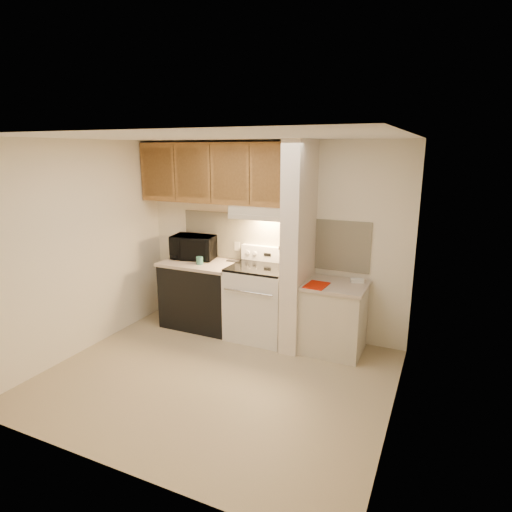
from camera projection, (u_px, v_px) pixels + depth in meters
The scene contains 50 objects.
floor at pixel (216, 378), 4.59m from camera, with size 3.60×3.60×0.00m, color tan.
ceiling at pixel (210, 137), 3.99m from camera, with size 3.60×3.60×0.00m, color white.
wall_back at pixel (271, 238), 5.61m from camera, with size 3.60×0.02×2.50m, color white.
wall_left at pixel (80, 249), 5.01m from camera, with size 0.02×3.00×2.50m, color white.
wall_right at pixel (400, 289), 3.56m from camera, with size 0.02×3.00×2.50m, color white.
backsplash at pixel (270, 239), 5.61m from camera, with size 2.60×0.02×0.63m, color #FDF2CE.
range_body at pixel (260, 303), 5.50m from camera, with size 0.76×0.65×0.92m, color silver.
oven_window at pixel (249, 308), 5.21m from camera, with size 0.50×0.01×0.30m, color black.
oven_handle at pixel (248, 292), 5.12m from camera, with size 0.02×0.02×0.65m, color silver.
cooktop at pixel (260, 268), 5.39m from camera, with size 0.74×0.64×0.03m, color black.
range_backguard at pixel (269, 254), 5.61m from camera, with size 0.76×0.08×0.20m, color silver.
range_display at pixel (267, 255), 5.57m from camera, with size 0.10×0.01×0.04m, color black.
range_knob_left_outer at pixel (248, 253), 5.68m from camera, with size 0.05×0.05×0.02m, color silver.
range_knob_left_inner at pixel (255, 253), 5.64m from camera, with size 0.05×0.05×0.02m, color silver.
range_knob_right_inner at pixel (280, 256), 5.50m from camera, with size 0.05×0.05×0.02m, color silver.
range_knob_right_outer at pixel (287, 257), 5.46m from camera, with size 0.05×0.05×0.02m, color silver.
dishwasher_front at pixel (202, 295), 5.87m from camera, with size 1.00×0.63×0.87m, color black.
left_countertop at pixel (201, 263), 5.76m from camera, with size 1.04×0.67×0.04m, color #BAA898.
spoon_rest at pixel (234, 261), 5.77m from camera, with size 0.20×0.06×0.01m, color black.
teal_jar at pixel (200, 261), 5.63m from camera, with size 0.09×0.09×0.10m, color #316A5E.
outlet at pixel (237, 246), 5.82m from camera, with size 0.08×0.01×0.12m, color beige.
microwave at pixel (194, 247), 5.91m from camera, with size 0.59×0.40×0.33m, color black.
partition_pillar at pixel (299, 247), 5.10m from camera, with size 0.22×0.70×2.50m, color silver.
pillar_trim at pixel (290, 242), 5.13m from camera, with size 0.01×0.70×0.04m, color olive.
knife_strip at pixel (288, 241), 5.09m from camera, with size 0.02×0.42×0.04m, color black.
knife_blade_a at pixel (282, 252), 4.98m from camera, with size 0.01×0.04×0.16m, color silver.
knife_handle_a at pixel (282, 240), 4.94m from camera, with size 0.02×0.02×0.10m, color black.
knife_blade_b at pixel (284, 252), 5.04m from camera, with size 0.01×0.04×0.18m, color silver.
knife_handle_b at pixel (284, 238), 5.01m from camera, with size 0.02×0.02×0.10m, color black.
knife_blade_c at pixel (287, 251), 5.12m from camera, with size 0.01×0.04×0.20m, color silver.
knife_handle_c at pixel (287, 237), 5.09m from camera, with size 0.02×0.02×0.10m, color black.
knife_blade_d at pixel (289, 248), 5.20m from camera, with size 0.01×0.04×0.16m, color silver.
knife_handle_d at pixel (289, 236), 5.15m from camera, with size 0.02×0.02×0.10m, color black.
knife_blade_e at pixel (292, 247), 5.27m from camera, with size 0.01×0.04×0.18m, color silver.
knife_handle_e at pixel (291, 235), 5.22m from camera, with size 0.02×0.02×0.10m, color black.
oven_mitt at pixel (293, 248), 5.32m from camera, with size 0.03×0.09×0.21m, color slate.
right_cab_base at pixel (333, 319), 5.12m from camera, with size 0.70×0.60×0.81m, color beige.
right_countertop at pixel (335, 286), 5.02m from camera, with size 0.74×0.64×0.04m, color #BAA898.
red_folder at pixel (317, 285), 4.95m from camera, with size 0.23×0.32×0.01m, color #B41802.
white_box at pixel (357, 281), 5.08m from camera, with size 0.15×0.10×0.04m, color white.
range_hood at pixel (264, 212), 5.33m from camera, with size 0.78×0.44×0.15m, color beige.
hood_lip at pixel (257, 218), 5.15m from camera, with size 0.78×0.04×0.06m, color beige.
upper_cabinets at pixel (217, 173), 5.53m from camera, with size 2.18×0.33×0.77m, color olive.
cab_door_a at pixel (158, 172), 5.72m from camera, with size 0.46×0.01×0.63m, color olive.
cab_gap_a at pixel (175, 173), 5.61m from camera, with size 0.01×0.01×0.73m, color black.
cab_door_b at pixel (192, 173), 5.50m from camera, with size 0.46×0.01×0.63m, color olive.
cab_gap_b at pixel (210, 174), 5.39m from camera, with size 0.01×0.01×0.73m, color black.
cab_door_c at pixel (230, 174), 5.28m from camera, with size 0.46×0.01×0.63m, color olive.
cab_gap_c at pixel (249, 175), 5.17m from camera, with size 0.01×0.01×0.73m, color black.
cab_door_d at pixel (270, 175), 5.06m from camera, with size 0.46×0.01×0.63m, color olive.
Camera 1 is at (2.11, -3.58, 2.38)m, focal length 30.00 mm.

